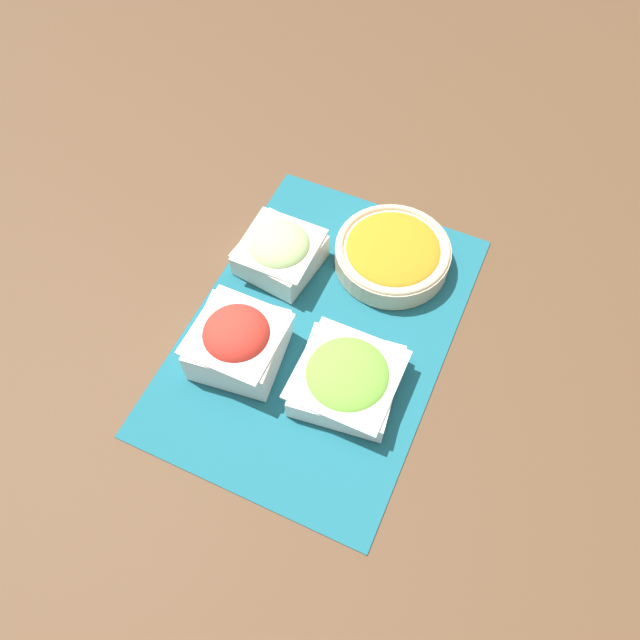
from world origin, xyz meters
TOP-DOWN VIEW (x-y plane):
  - ground_plane at (0.00, 0.00)m, footprint 3.00×3.00m
  - placemat at (0.00, 0.00)m, footprint 0.56×0.39m
  - cucumber_bowl at (-0.09, -0.11)m, footprint 0.13×0.13m
  - lettuce_bowl at (0.07, 0.08)m, footprint 0.16×0.16m
  - tomato_bowl at (0.09, -0.09)m, footprint 0.14×0.14m
  - carrot_bowl at (-0.17, 0.05)m, footprint 0.19×0.19m

SIDE VIEW (x-z plane):
  - ground_plane at x=0.00m, z-range 0.00..0.00m
  - placemat at x=0.00m, z-range 0.00..0.00m
  - carrot_bowl at x=-0.17m, z-range 0.01..0.06m
  - lettuce_bowl at x=0.07m, z-range 0.00..0.06m
  - cucumber_bowl at x=-0.09m, z-range 0.00..0.08m
  - tomato_bowl at x=0.09m, z-range 0.00..0.09m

